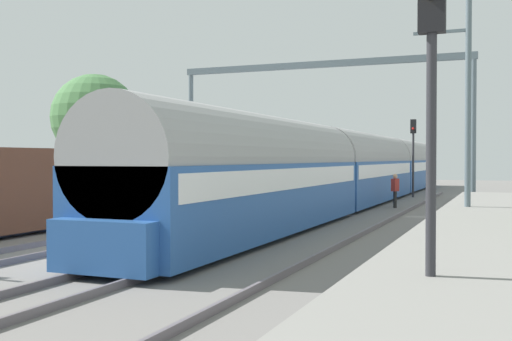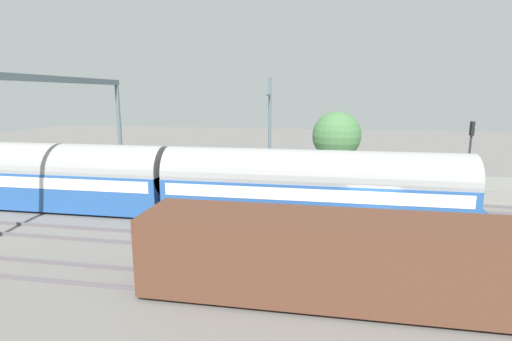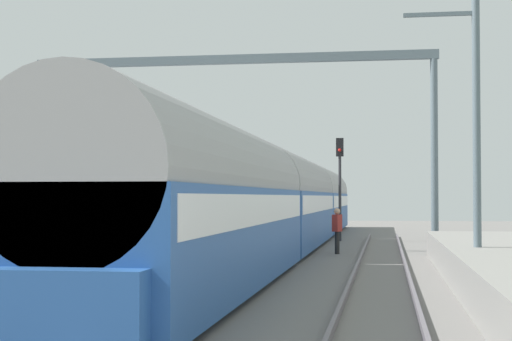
% 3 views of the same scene
% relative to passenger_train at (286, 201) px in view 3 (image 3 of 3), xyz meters
% --- Properties ---
extents(ground, '(120.00, 120.00, 0.00)m').
position_rel_passenger_train_xyz_m(ground, '(-2.00, -19.37, -1.97)').
color(ground, slate).
extents(track_east, '(1.52, 60.00, 0.16)m').
position_rel_passenger_train_xyz_m(track_east, '(0.00, -19.37, -1.89)').
color(track_east, '#605960').
rests_on(track_east, ground).
extents(track_far_east, '(1.52, 60.00, 0.16)m').
position_rel_passenger_train_xyz_m(track_far_east, '(3.99, -19.37, -1.89)').
color(track_far_east, '#605960').
rests_on(track_far_east, ground).
extents(passenger_train, '(2.93, 49.20, 3.82)m').
position_rel_passenger_train_xyz_m(passenger_train, '(0.00, 0.00, 0.00)').
color(passenger_train, '#28569E').
rests_on(passenger_train, ground).
extents(person_crossing, '(0.38, 0.46, 1.73)m').
position_rel_passenger_train_xyz_m(person_crossing, '(2.31, -3.09, -0.94)').
color(person_crossing, '#252525').
rests_on(person_crossing, ground).
extents(railway_signal_far, '(0.36, 0.30, 5.04)m').
position_rel_passenger_train_xyz_m(railway_signal_far, '(1.92, 6.06, 1.25)').
color(railway_signal_far, '#2D2D33').
rests_on(railway_signal_far, ground).
extents(catenary_gantry, '(16.38, 0.28, 7.86)m').
position_rel_passenger_train_xyz_m(catenary_gantry, '(-2.00, -1.97, 3.92)').
color(catenary_gantry, slate).
rests_on(catenary_gantry, ground).
extents(catenary_pole_east_mid, '(1.90, 0.20, 8.00)m').
position_rel_passenger_train_xyz_m(catenary_pole_east_mid, '(6.35, -13.13, 2.18)').
color(catenary_pole_east_mid, slate).
rests_on(catenary_pole_east_mid, ground).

